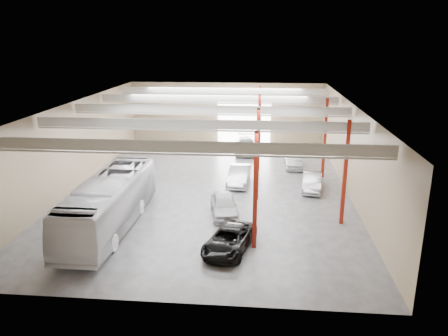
% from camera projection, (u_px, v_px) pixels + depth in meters
% --- Properties ---
extents(depot_shell, '(22.12, 32.12, 7.06)m').
position_uv_depth(depot_shell, '(212.00, 128.00, 34.73)').
color(depot_shell, '#444449').
rests_on(depot_shell, ground).
extents(coach_bus, '(2.97, 12.26, 3.41)m').
position_uv_depth(coach_bus, '(110.00, 203.00, 28.07)').
color(coach_bus, silver).
rests_on(coach_bus, ground).
extents(black_sedan, '(3.35, 5.22, 1.34)m').
position_uv_depth(black_sedan, '(230.00, 240.00, 25.31)').
color(black_sedan, black).
rests_on(black_sedan, ground).
extents(car_row_a, '(2.52, 4.61, 1.49)m').
position_uv_depth(car_row_a, '(224.00, 205.00, 30.32)').
color(car_row_a, silver).
rests_on(car_row_a, ground).
extents(car_row_b, '(1.94, 4.75, 1.53)m').
position_uv_depth(car_row_b, '(239.00, 175.00, 36.73)').
color(car_row_b, '#B2B2B7').
rests_on(car_row_b, ground).
extents(car_row_c, '(2.41, 5.53, 1.58)m').
position_uv_depth(car_row_c, '(246.00, 145.00, 46.73)').
color(car_row_c, slate).
rests_on(car_row_c, ground).
extents(car_right_near, '(2.02, 4.37, 1.39)m').
position_uv_depth(car_right_near, '(312.00, 182.00, 35.33)').
color(car_right_near, '#A3A3A8').
rests_on(car_right_near, ground).
extents(car_right_far, '(1.73, 4.13, 1.40)m').
position_uv_depth(car_right_far, '(294.00, 160.00, 41.48)').
color(car_right_far, silver).
rests_on(car_right_far, ground).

